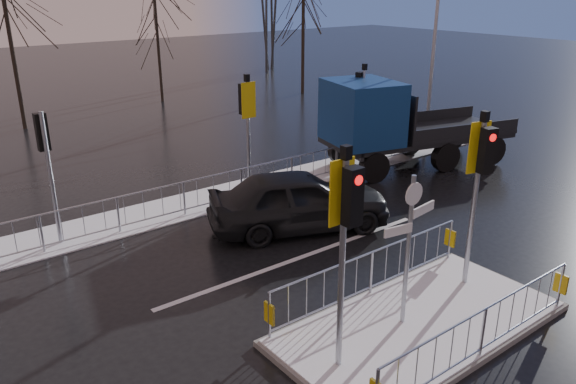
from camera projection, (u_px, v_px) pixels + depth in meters
ground at (419, 327)px, 11.24m from camera, size 120.00×120.00×0.00m
snow_verge at (205, 201)px, 17.61m from camera, size 30.00×2.00×0.04m
lane_markings at (433, 334)px, 10.99m from camera, size 8.00×11.38×0.01m
traffic_island at (420, 310)px, 11.10m from camera, size 6.00×3.04×4.15m
far_kerb_fixtures at (220, 173)px, 17.05m from camera, size 18.00×0.65×3.83m
car_far_lane at (299, 200)px, 15.42m from camera, size 5.37×3.72×1.70m
flatbed_truck at (386, 122)px, 20.11m from camera, size 7.51×4.22×3.29m
tree_far_a at (7, 22)px, 24.71m from camera, size 3.75×3.75×7.08m
tree_far_b at (157, 26)px, 30.99m from camera, size 3.25×3.25×6.14m
tree_far_c at (303, 6)px, 33.00m from camera, size 4.00×4.00×7.55m
street_lamp_right at (436, 38)px, 22.04m from camera, size 1.25×0.18×8.00m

